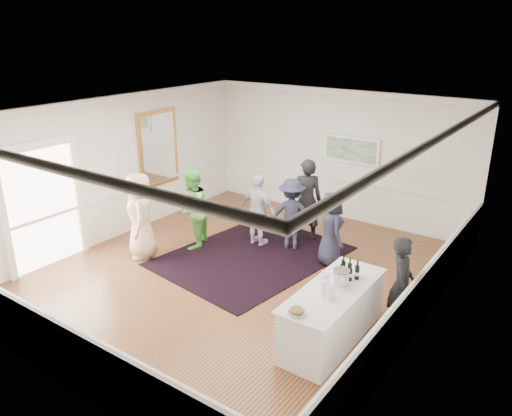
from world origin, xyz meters
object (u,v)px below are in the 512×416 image
Objects in this scene: guest_green at (192,209)px; nut_bowl at (297,312)px; guest_tan at (140,216)px; guest_dark_a at (292,214)px; guest_dark_b at (306,200)px; guest_navy at (331,228)px; serving_table at (332,314)px; guest_lilac at (258,210)px; bartender at (401,285)px; ice_bucket at (341,277)px.

nut_bowl is at bearing 38.57° from guest_green.
guest_tan is 1.16× the size of guest_dark_a.
guest_tan is 1.12m from guest_green.
guest_tan is 7.28× the size of nut_bowl.
guest_dark_a is 0.84× the size of guest_dark_b.
guest_tan is at bearing 15.88° from guest_dark_b.
guest_green is 3.01m from guest_navy.
guest_dark_b reaches higher than guest_dark_a.
serving_table is 1.36× the size of guest_lilac.
bartender is 4.85m from guest_green.
serving_table is at bearing 83.72° from nut_bowl.
guest_dark_b is 1.31m from guest_navy.
guest_navy is (-1.25, 2.36, 0.32)m from serving_table.
guest_tan is 3.63m from guest_dark_b.
guest_dark_b reaches higher than guest_tan.
guest_green is at bearing 59.14° from guest_navy.
guest_green is (-4.83, 0.49, 0.09)m from bartender.
guest_tan is at bearing 163.92° from nut_bowl.
guest_dark_b reaches higher than serving_table.
serving_table is 1.19m from bartender.
guest_green is 6.78× the size of ice_bucket.
guest_tan reaches higher than bartender.
guest_dark_b is (-3.02, 2.28, 0.15)m from bartender.
guest_lilac reaches higher than serving_table.
guest_dark_a is 6.07× the size of ice_bucket.
serving_table is at bearing -95.02° from ice_bucket.
ice_bucket is at bearing 83.93° from nut_bowl.
guest_dark_b reaches higher than nut_bowl.
guest_tan is at bearing 14.04° from guest_dark_a.
guest_dark_a is 1.07m from guest_navy.
serving_table is 8.65× the size of nut_bowl.
guest_green is 7.01× the size of nut_bowl.
guest_tan is 1.04× the size of guest_green.
bartender is at bearing 49.81° from serving_table.
guest_tan is 1.19× the size of guest_navy.
guest_dark_a reaches higher than nut_bowl.
guest_green is 0.93× the size of guest_dark_b.
ice_bucket is (1.27, -2.16, 0.23)m from guest_navy.
guest_green is at bearing 164.09° from ice_bucket.
guest_dark_b is 7.52× the size of nut_bowl.
guest_dark_a is (-2.30, 2.56, 0.35)m from serving_table.
guest_dark_b is at bearing 118.19° from nut_bowl.
guest_dark_a is at bearing 122.34° from nut_bowl.
guest_navy is at bearing 140.10° from guest_dark_a.
guest_dark_a is at bearing -154.83° from guest_lilac.
bartender is 0.87× the size of guest_tan.
nut_bowl is (2.89, -3.22, 0.12)m from guest_lilac.
nut_bowl is at bearing 149.28° from guest_navy.
guest_tan is (-4.63, 0.38, 0.47)m from serving_table.
nut_bowl is at bearing -96.28° from serving_table.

